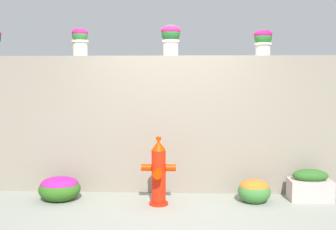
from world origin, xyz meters
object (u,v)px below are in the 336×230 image
potted_plant_2 (171,37)px  fire_hydrant (159,173)px  planter_box (310,185)px  potted_plant_1 (80,39)px  flower_bush_left (60,187)px  potted_plant_3 (263,40)px  flower_bush_right (254,190)px

potted_plant_2 → fire_hydrant: size_ratio=0.50×
fire_hydrant → planter_box: bearing=7.8°
potted_plant_1 → planter_box: (3.33, -0.44, -2.07)m
potted_plant_1 → flower_bush_left: bearing=-107.4°
potted_plant_3 → flower_bush_left: size_ratio=0.67×
potted_plant_2 → fire_hydrant: bearing=-101.5°
potted_plant_3 → fire_hydrant: potted_plant_3 is taller
flower_bush_left → potted_plant_2: bearing=18.9°
potted_plant_1 → planter_box: 3.95m
fire_hydrant → potted_plant_3: bearing=24.8°
planter_box → fire_hydrant: bearing=-172.2°
fire_hydrant → planter_box: (2.11, 0.29, -0.22)m
fire_hydrant → flower_bush_right: 1.34m
flower_bush_left → flower_bush_right: (2.71, 0.01, -0.01)m
planter_box → potted_plant_2: bearing=168.7°
fire_hydrant → potted_plant_1: bearing=149.3°
flower_bush_left → flower_bush_right: bearing=0.2°
flower_bush_right → potted_plant_1: bearing=167.4°
flower_bush_right → potted_plant_3: bearing=71.5°
flower_bush_right → fire_hydrant: bearing=-173.0°
potted_plant_1 → fire_hydrant: size_ratio=0.46×
potted_plant_1 → planter_box: bearing=-7.5°
potted_plant_2 → flower_bush_right: (1.17, -0.52, -2.14)m
flower_bush_left → flower_bush_right: size_ratio=1.30×
potted_plant_2 → planter_box: (1.97, -0.39, -2.10)m
potted_plant_2 → fire_hydrant: potted_plant_2 is taller
potted_plant_1 → potted_plant_3: bearing=-0.8°
potted_plant_2 → potted_plant_3: (1.35, 0.01, -0.05)m
fire_hydrant → flower_bush_right: fire_hydrant is taller
flower_bush_left → potted_plant_3: bearing=10.5°
potted_plant_3 → flower_bush_right: bearing=-108.5°
potted_plant_2 → potted_plant_3: size_ratio=1.18×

